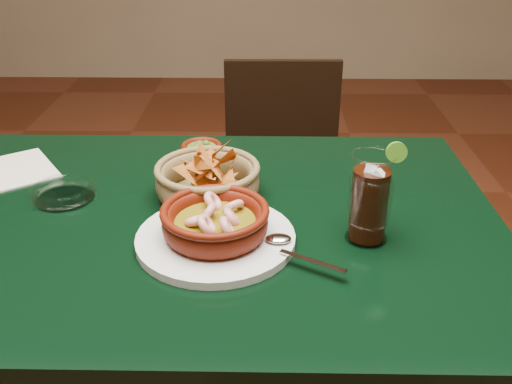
{
  "coord_description": "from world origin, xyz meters",
  "views": [
    {
      "loc": [
        0.16,
        -0.93,
        1.29
      ],
      "look_at": [
        0.14,
        -0.02,
        0.81
      ],
      "focal_mm": 40.0,
      "sensor_mm": 36.0,
      "label": 1
    }
  ],
  "objects_px": {
    "shrimp_plate": "(216,226)",
    "cola_drink": "(370,199)",
    "dining_chair": "(282,185)",
    "chip_basket": "(208,180)",
    "dining_table": "(185,258)"
  },
  "relations": [
    {
      "from": "dining_chair",
      "to": "shrimp_plate",
      "type": "bearing_deg",
      "value": -99.84
    },
    {
      "from": "cola_drink",
      "to": "chip_basket",
      "type": "bearing_deg",
      "value": 153.03
    },
    {
      "from": "dining_table",
      "to": "dining_chair",
      "type": "bearing_deg",
      "value": 73.32
    },
    {
      "from": "dining_table",
      "to": "dining_chair",
      "type": "xyz_separation_m",
      "value": [
        0.21,
        0.7,
        -0.19
      ]
    },
    {
      "from": "chip_basket",
      "to": "cola_drink",
      "type": "height_order",
      "value": "cola_drink"
    },
    {
      "from": "shrimp_plate",
      "to": "cola_drink",
      "type": "relative_size",
      "value": 1.93
    },
    {
      "from": "dining_chair",
      "to": "cola_drink",
      "type": "height_order",
      "value": "cola_drink"
    },
    {
      "from": "dining_chair",
      "to": "chip_basket",
      "type": "bearing_deg",
      "value": -104.84
    },
    {
      "from": "shrimp_plate",
      "to": "cola_drink",
      "type": "xyz_separation_m",
      "value": [
        0.26,
        0.02,
        0.05
      ]
    },
    {
      "from": "shrimp_plate",
      "to": "chip_basket",
      "type": "relative_size",
      "value": 1.48
    },
    {
      "from": "dining_chair",
      "to": "cola_drink",
      "type": "distance_m",
      "value": 0.87
    },
    {
      "from": "shrimp_plate",
      "to": "cola_drink",
      "type": "height_order",
      "value": "cola_drink"
    },
    {
      "from": "dining_table",
      "to": "shrimp_plate",
      "type": "distance_m",
      "value": 0.18
    },
    {
      "from": "dining_table",
      "to": "shrimp_plate",
      "type": "relative_size",
      "value": 3.39
    },
    {
      "from": "dining_table",
      "to": "cola_drink",
      "type": "height_order",
      "value": "cola_drink"
    }
  ]
}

